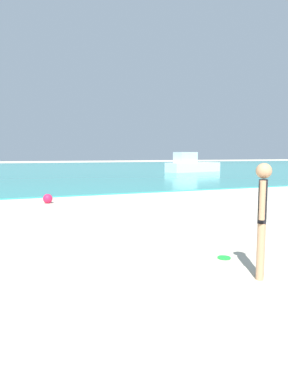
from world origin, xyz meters
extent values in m
cube|color=teal|center=(0.00, 45.72, 0.03)|extent=(160.00, 60.00, 0.06)
cylinder|color=tan|center=(0.81, 4.70, 0.43)|extent=(0.11, 0.11, 0.85)
cylinder|color=tan|center=(0.70, 4.59, 0.43)|extent=(0.11, 0.11, 0.85)
cube|color=black|center=(0.76, 4.65, 1.17)|extent=(0.22, 0.22, 0.64)
sphere|color=tan|center=(0.76, 4.65, 1.62)|extent=(0.23, 0.23, 0.23)
cylinder|color=tan|center=(0.87, 4.76, 1.21)|extent=(0.09, 0.09, 0.57)
cylinder|color=tan|center=(0.65, 4.53, 1.21)|extent=(0.09, 0.09, 0.57)
cylinder|color=green|center=(0.84, 5.66, 0.01)|extent=(0.23, 0.23, 0.03)
cube|color=white|center=(15.44, 31.31, 0.54)|extent=(6.23, 3.06, 0.95)
cube|color=silver|center=(14.38, 31.10, 1.55)|extent=(2.37, 1.74, 1.07)
sphere|color=#E51E4C|center=(-1.25, 14.02, 0.18)|extent=(0.36, 0.36, 0.36)
camera|label=1|loc=(-2.76, 0.74, 1.86)|focal=31.71mm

